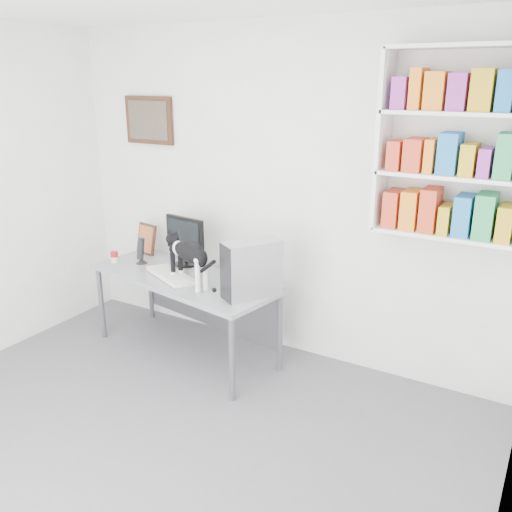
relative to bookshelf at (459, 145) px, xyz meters
The scene contains 11 objects.
room 2.37m from the bookshelf, 127.12° to the right, with size 4.01×4.01×2.70m.
bookshelf is the anchor object (origin of this frame).
wall_art 2.70m from the bookshelf, behind, with size 0.52×0.04×0.42m, color #3F2414.
desk 2.52m from the bookshelf, 168.87° to the right, with size 1.69×0.66×0.71m, color gray.
monitor 2.33m from the bookshelf, behind, with size 0.41×0.20×0.44m, color black.
keyboard 2.38m from the bookshelf, 167.07° to the right, with size 0.52×0.20×0.04m, color silver.
pc_tower 1.65m from the bookshelf, 159.38° to the right, with size 0.19×0.43×0.43m, color #A9A9AD.
speaker 2.72m from the bookshelf, behind, with size 0.10×0.10×0.24m, color black.
leaning_print 2.83m from the bookshelf, behind, with size 0.23×0.09×0.29m, color #3F2414.
soup_can 2.97m from the bookshelf, behind, with size 0.06×0.06×0.10m, color #B00F17.
cat 2.12m from the bookshelf, 163.93° to the right, with size 0.60×0.16×0.37m, color black, non-canonical shape.
Camera 1 is at (2.06, -1.86, 2.26)m, focal length 38.00 mm.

